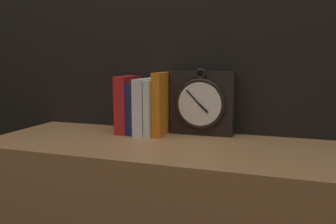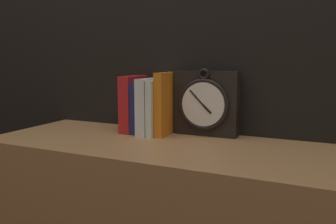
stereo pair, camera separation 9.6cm
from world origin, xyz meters
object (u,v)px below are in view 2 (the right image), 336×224
clock (206,103)px  book_slot1_navy (143,107)px  book_slot3_white (159,107)px  book_slot4_orange (167,104)px  book_slot0_red (134,104)px  book_slot2_white (151,106)px

clock → book_slot1_navy: size_ratio=1.29×
book_slot3_white → book_slot4_orange: 0.03m
book_slot0_red → book_slot3_white: (0.10, -0.01, -0.01)m
book_slot1_navy → book_slot2_white: book_slot2_white is taller
book_slot4_orange → book_slot3_white: bearing=-163.1°
book_slot2_white → book_slot3_white: book_slot2_white is taller
clock → book_slot0_red: 0.25m
book_slot2_white → book_slot4_orange: bearing=9.0°
clock → book_slot2_white: clock is taller
clock → book_slot4_orange: bearing=-162.7°
book_slot2_white → book_slot3_white: 0.03m
book_slot0_red → book_slot2_white: book_slot0_red is taller
book_slot1_navy → book_slot3_white: 0.07m
book_slot0_red → book_slot4_orange: bearing=-0.4°
book_slot0_red → book_slot4_orange: 0.13m
clock → book_slot4_orange: clock is taller
book_slot2_white → book_slot3_white: (0.03, 0.00, -0.00)m
book_slot2_white → book_slot4_orange: size_ratio=0.90×
book_slot0_red → book_slot1_navy: (0.04, 0.00, -0.01)m
book_slot3_white → book_slot4_orange: size_ratio=0.88×
book_slot1_navy → book_slot4_orange: size_ratio=0.83×
clock → book_slot4_orange: 0.13m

